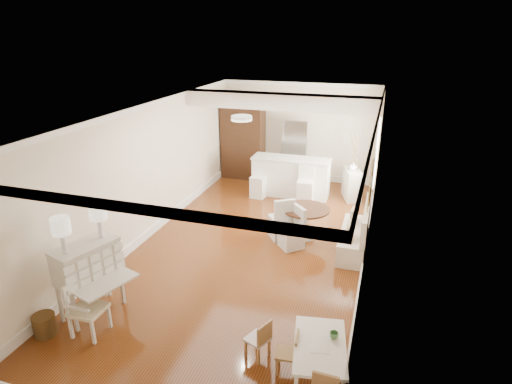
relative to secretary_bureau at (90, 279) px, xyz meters
The scene contains 19 objects.
room 3.81m from the secretary_bureau, 60.72° to the left, with size 9.00×9.04×2.82m.
secretary_bureau is the anchor object (origin of this frame).
gustavian_armchair 0.54m from the secretary_bureau, 57.57° to the right, with size 0.48×0.48×0.84m, color beige.
wicker_basket 0.86m from the secretary_bureau, 118.12° to the right, with size 0.32×0.32×0.32m, color #503719.
kids_table 3.63m from the secretary_bureau, ahead, with size 0.64×1.06×0.53m, color white.
kids_chair_a 3.21m from the secretary_bureau, ahead, with size 0.29×0.29×0.59m, color #A47C4A.
kids_chair_b 2.76m from the secretary_bureau, ahead, with size 0.29×0.29×0.59m, color #A07648.
banquette 4.94m from the secretary_bureau, 41.60° to the left, with size 0.52×1.60×0.98m, color silver.
dining_table 4.43m from the secretary_bureau, 53.03° to the left, with size 0.99×0.99×0.68m, color #482717.
slip_chair_near 3.91m from the secretary_bureau, 50.62° to the left, with size 0.41×0.43×0.86m, color silver.
slip_chair_far 4.03m from the secretary_bureau, 57.37° to the left, with size 0.44×0.46×0.94m, color silver.
breakfast_counter 6.15m from the secretary_bureau, 72.97° to the left, with size 2.05×0.65×1.03m, color white.
bar_stool_left 5.57m from the secretary_bureau, 79.36° to the left, with size 0.37×0.37×0.92m, color white.
bar_stool_right 5.85m from the secretary_bureau, 67.01° to the left, with size 0.39×0.39×0.98m, color white.
pantry_cabinet 6.98m from the secretary_bureau, 89.18° to the left, with size 1.20×0.60×2.30m, color #381E11.
fridge 7.22m from the secretary_bureau, 73.89° to the left, with size 0.75×0.65×1.80m, color silver.
sideboard 7.00m from the secretary_bureau, 61.13° to the left, with size 0.37×0.82×0.79m, color beige.
pencil_cup 3.75m from the secretary_bureau, ahead, with size 0.11×0.11×0.09m, color #538E54.
branch_vase 6.96m from the secretary_bureau, 61.06° to the left, with size 0.20×0.20×0.21m, color white.
Camera 1 is at (2.41, -7.38, 4.19)m, focal length 30.00 mm.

